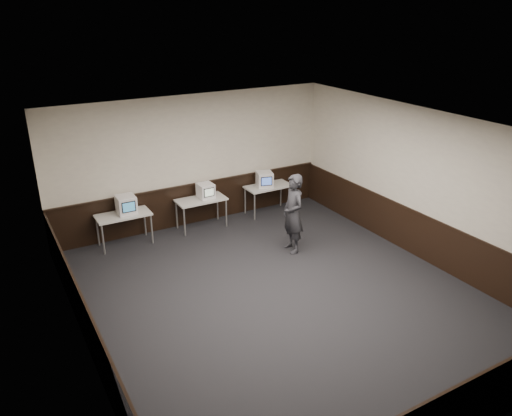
{
  "coord_description": "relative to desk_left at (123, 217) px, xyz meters",
  "views": [
    {
      "loc": [
        -4.39,
        -6.8,
        5.14
      ],
      "look_at": [
        0.39,
        1.6,
        1.15
      ],
      "focal_mm": 35.0,
      "sensor_mm": 36.0,
      "label": 1
    }
  ],
  "objects": [
    {
      "name": "floor",
      "position": [
        1.9,
        -3.6,
        -0.68
      ],
      "size": [
        8.0,
        8.0,
        0.0
      ],
      "primitive_type": "plane",
      "color": "black",
      "rests_on": "ground"
    },
    {
      "name": "ceiling",
      "position": [
        1.9,
        -3.6,
        2.52
      ],
      "size": [
        8.0,
        8.0,
        0.0
      ],
      "primitive_type": "plane",
      "rotation": [
        3.14,
        0.0,
        0.0
      ],
      "color": "white",
      "rests_on": "back_wall"
    },
    {
      "name": "back_wall",
      "position": [
        1.9,
        0.4,
        0.92
      ],
      "size": [
        7.0,
        0.0,
        7.0
      ],
      "primitive_type": "plane",
      "rotation": [
        1.57,
        0.0,
        0.0
      ],
      "color": "silver",
      "rests_on": "ground"
    },
    {
      "name": "front_wall",
      "position": [
        1.9,
        -7.6,
        0.92
      ],
      "size": [
        7.0,
        0.0,
        7.0
      ],
      "primitive_type": "plane",
      "rotation": [
        -1.57,
        0.0,
        0.0
      ],
      "color": "silver",
      "rests_on": "ground"
    },
    {
      "name": "left_wall",
      "position": [
        -1.6,
        -3.6,
        0.92
      ],
      "size": [
        0.0,
        8.0,
        8.0
      ],
      "primitive_type": "plane",
      "rotation": [
        1.57,
        0.0,
        1.57
      ],
      "color": "silver",
      "rests_on": "ground"
    },
    {
      "name": "right_wall",
      "position": [
        5.4,
        -3.6,
        0.92
      ],
      "size": [
        0.0,
        8.0,
        8.0
      ],
      "primitive_type": "plane",
      "rotation": [
        1.57,
        0.0,
        -1.57
      ],
      "color": "silver",
      "rests_on": "ground"
    },
    {
      "name": "wainscot_back",
      "position": [
        1.9,
        0.38,
        -0.18
      ],
      "size": [
        6.98,
        0.04,
        1.0
      ],
      "primitive_type": "cube",
      "color": "black",
      "rests_on": "back_wall"
    },
    {
      "name": "wainscot_front",
      "position": [
        1.9,
        -7.58,
        -0.18
      ],
      "size": [
        6.98,
        0.04,
        1.0
      ],
      "primitive_type": "cube",
      "color": "black",
      "rests_on": "front_wall"
    },
    {
      "name": "wainscot_left",
      "position": [
        -1.58,
        -3.6,
        -0.18
      ],
      "size": [
        0.04,
        7.98,
        1.0
      ],
      "primitive_type": "cube",
      "color": "black",
      "rests_on": "left_wall"
    },
    {
      "name": "wainscot_right",
      "position": [
        5.38,
        -3.6,
        -0.18
      ],
      "size": [
        0.04,
        7.98,
        1.0
      ],
      "primitive_type": "cube",
      "color": "black",
      "rests_on": "right_wall"
    },
    {
      "name": "wainscot_rail",
      "position": [
        1.9,
        0.36,
        0.34
      ],
      "size": [
        6.98,
        0.06,
        0.04
      ],
      "primitive_type": "cube",
      "color": "black",
      "rests_on": "wainscot_back"
    },
    {
      "name": "desk_left",
      "position": [
        0.0,
        0.0,
        0.0
      ],
      "size": [
        1.2,
        0.6,
        0.75
      ],
      "color": "silver",
      "rests_on": "ground"
    },
    {
      "name": "desk_center",
      "position": [
        1.9,
        0.0,
        0.0
      ],
      "size": [
        1.2,
        0.6,
        0.75
      ],
      "color": "silver",
      "rests_on": "ground"
    },
    {
      "name": "desk_right",
      "position": [
        3.8,
        0.0,
        0.0
      ],
      "size": [
        1.2,
        0.6,
        0.75
      ],
      "color": "silver",
      "rests_on": "ground"
    },
    {
      "name": "emac_left",
      "position": [
        0.1,
        0.02,
        0.28
      ],
      "size": [
        0.42,
        0.45,
        0.41
      ],
      "rotation": [
        0.0,
        0.0,
        -0.01
      ],
      "color": "white",
      "rests_on": "desk_left"
    },
    {
      "name": "emac_center",
      "position": [
        2.04,
        0.01,
        0.25
      ],
      "size": [
        0.37,
        0.4,
        0.36
      ],
      "rotation": [
        0.0,
        0.0,
        0.03
      ],
      "color": "white",
      "rests_on": "desk_center"
    },
    {
      "name": "emac_right",
      "position": [
        3.68,
        -0.01,
        0.27
      ],
      "size": [
        0.49,
        0.51,
        0.39
      ],
      "rotation": [
        0.0,
        0.0,
        -0.29
      ],
      "color": "white",
      "rests_on": "desk_right"
    },
    {
      "name": "person",
      "position": [
        3.15,
        -2.13,
        0.21
      ],
      "size": [
        0.49,
        0.69,
        1.78
      ],
      "primitive_type": "imported",
      "rotation": [
        0.0,
        0.0,
        -1.67
      ],
      "color": "#28292E",
      "rests_on": "ground"
    }
  ]
}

